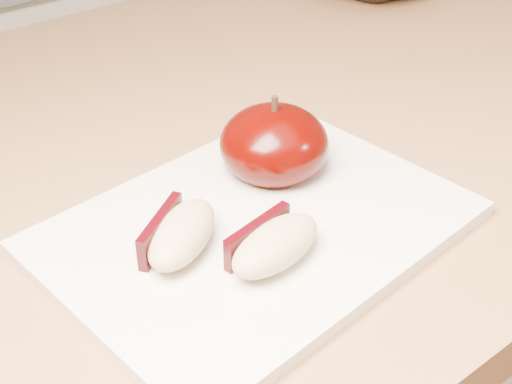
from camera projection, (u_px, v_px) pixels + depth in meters
cutting_board at (256, 228)px, 0.50m from camera, size 0.30×0.23×0.01m
apple_half at (274, 144)px, 0.54m from camera, size 0.10×0.10×0.07m
apple_wedge_a at (180, 233)px, 0.46m from camera, size 0.08×0.07×0.03m
apple_wedge_b at (274, 244)px, 0.45m from camera, size 0.08×0.05×0.03m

